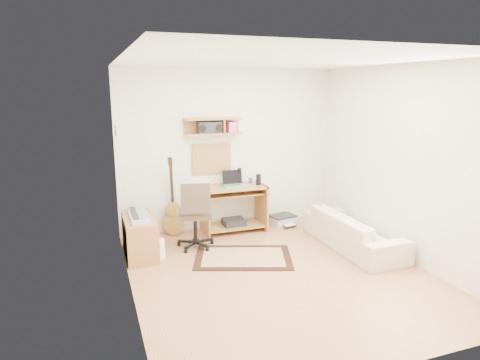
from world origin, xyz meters
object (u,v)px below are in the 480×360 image
object	(u,v)px
task_chair	(195,214)
printer	(282,220)
sofa	(354,225)
cabinet	(139,236)
desk	(234,209)

from	to	relation	value
task_chair	printer	distance (m)	1.76
sofa	cabinet	bearing A→B (deg)	75.29
desk	task_chair	distance (m)	0.91
cabinet	printer	world-z (taller)	cabinet
desk	printer	world-z (taller)	desk
printer	cabinet	bearing A→B (deg)	178.92
cabinet	desk	bearing A→B (deg)	18.30
desk	sofa	distance (m)	1.90
cabinet	task_chair	bearing A→B (deg)	2.02
cabinet	printer	xyz separation A→B (m)	(2.44, 0.53, -0.19)
printer	sofa	xyz separation A→B (m)	(0.52, -1.31, 0.26)
cabinet	sofa	distance (m)	3.06
sofa	desk	bearing A→B (deg)	47.14
cabinet	sofa	bearing A→B (deg)	-14.71
printer	desk	bearing A→B (deg)	167.41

